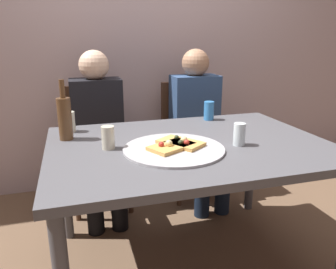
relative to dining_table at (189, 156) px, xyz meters
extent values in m
plane|color=brown|center=(0.00, 0.00, -0.66)|extent=(8.00, 8.00, 0.00)
cube|color=#B29EA3|center=(0.00, 1.26, 0.64)|extent=(6.00, 0.10, 2.60)
cube|color=#4C4C51|center=(0.00, 0.00, 0.05)|extent=(1.43, 1.02, 0.04)
cylinder|color=#4C4C51|center=(-0.66, 0.45, -0.31)|extent=(0.06, 0.06, 0.69)
cylinder|color=#4C4C51|center=(0.66, 0.45, -0.31)|extent=(0.06, 0.06, 0.69)
cylinder|color=#ADADB2|center=(-0.11, -0.09, 0.08)|extent=(0.49, 0.49, 0.01)
cube|color=tan|center=(-0.07, -0.05, 0.09)|extent=(0.23, 0.25, 0.02)
sphere|color=#EAD184|center=(-0.05, -0.07, 0.11)|extent=(0.04, 0.04, 0.04)
sphere|color=#2D381E|center=(-0.07, -0.01, 0.11)|extent=(0.02, 0.02, 0.02)
sphere|color=#B22D23|center=(-0.05, -0.11, 0.11)|extent=(0.03, 0.03, 0.03)
cube|color=tan|center=(-0.13, -0.10, 0.09)|extent=(0.26, 0.22, 0.02)
sphere|color=#EAD184|center=(-0.14, -0.10, 0.11)|extent=(0.04, 0.04, 0.04)
sphere|color=#2D381E|center=(-0.08, -0.09, 0.11)|extent=(0.02, 0.02, 0.02)
sphere|color=#B22D23|center=(-0.18, -0.10, 0.11)|extent=(0.03, 0.03, 0.03)
cylinder|color=brown|center=(-0.61, 0.24, 0.18)|extent=(0.07, 0.07, 0.22)
cylinder|color=brown|center=(-0.61, 0.24, 0.34)|extent=(0.03, 0.03, 0.10)
cylinder|color=silver|center=(0.22, -0.11, 0.13)|extent=(0.06, 0.06, 0.11)
cylinder|color=beige|center=(-0.59, 0.38, 0.13)|extent=(0.06, 0.06, 0.12)
cylinder|color=beige|center=(-0.41, 0.02, 0.13)|extent=(0.06, 0.06, 0.11)
cylinder|color=#337AC1|center=(0.29, 0.42, 0.13)|extent=(0.07, 0.07, 0.12)
cube|color=#472D1E|center=(-0.40, 0.83, -0.21)|extent=(0.44, 0.44, 0.05)
cube|color=#472D1E|center=(-0.40, 1.03, 0.02)|extent=(0.44, 0.04, 0.45)
cylinder|color=#472D1E|center=(-0.21, 0.64, -0.44)|extent=(0.04, 0.04, 0.42)
cylinder|color=#472D1E|center=(-0.59, 0.64, -0.44)|extent=(0.04, 0.04, 0.42)
cylinder|color=#472D1E|center=(-0.21, 1.02, -0.44)|extent=(0.04, 0.04, 0.42)
cylinder|color=#472D1E|center=(-0.59, 1.02, -0.44)|extent=(0.04, 0.04, 0.42)
cube|color=#472D1E|center=(0.35, 0.83, -0.21)|extent=(0.44, 0.44, 0.05)
cube|color=#472D1E|center=(0.35, 1.03, 0.02)|extent=(0.44, 0.04, 0.45)
cylinder|color=#472D1E|center=(0.54, 0.64, -0.44)|extent=(0.04, 0.04, 0.42)
cylinder|color=#472D1E|center=(0.16, 0.64, -0.44)|extent=(0.04, 0.04, 0.42)
cylinder|color=#472D1E|center=(0.54, 1.02, -0.44)|extent=(0.04, 0.04, 0.42)
cylinder|color=#472D1E|center=(0.16, 1.02, -0.44)|extent=(0.04, 0.04, 0.42)
cube|color=black|center=(-0.40, 0.85, 0.05)|extent=(0.36, 0.22, 0.52)
sphere|color=beige|center=(-0.40, 0.85, 0.41)|extent=(0.21, 0.21, 0.21)
cylinder|color=black|center=(-0.32, 0.65, -0.21)|extent=(0.12, 0.40, 0.12)
cylinder|color=black|center=(-0.48, 0.65, -0.21)|extent=(0.12, 0.40, 0.12)
cylinder|color=black|center=(-0.32, 0.45, -0.43)|extent=(0.11, 0.11, 0.45)
cylinder|color=black|center=(-0.48, 0.45, -0.43)|extent=(0.11, 0.11, 0.45)
cube|color=navy|center=(0.35, 0.85, 0.05)|extent=(0.36, 0.22, 0.52)
sphere|color=#A87A5B|center=(0.35, 0.85, 0.41)|extent=(0.21, 0.21, 0.21)
cylinder|color=black|center=(0.43, 0.65, -0.21)|extent=(0.12, 0.40, 0.12)
cylinder|color=black|center=(0.27, 0.65, -0.21)|extent=(0.12, 0.40, 0.12)
cylinder|color=black|center=(0.43, 0.45, -0.43)|extent=(0.11, 0.11, 0.45)
cylinder|color=black|center=(0.27, 0.45, -0.43)|extent=(0.11, 0.11, 0.45)
camera|label=1|loc=(-0.56, -1.51, 0.60)|focal=34.88mm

